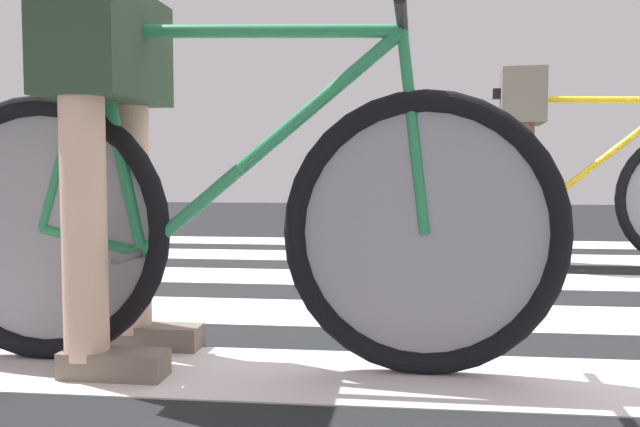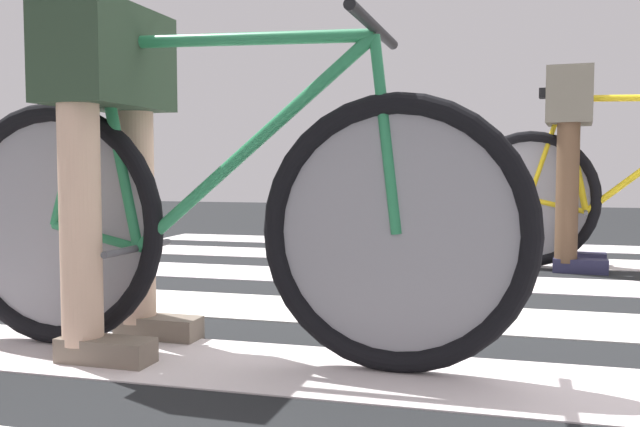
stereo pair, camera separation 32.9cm
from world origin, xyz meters
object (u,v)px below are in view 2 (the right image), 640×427
bicycle_1_of_2 (211,219)px  cyclist_1_of_2 (110,130)px  cyclist_2_of_2 (570,140)px  bicycle_2_of_2 (634,195)px

bicycle_1_of_2 → cyclist_1_of_2: (-0.31, 0.01, 0.25)m
cyclist_1_of_2 → cyclist_2_of_2: bearing=56.7°
bicycle_2_of_2 → cyclist_2_of_2: bearing=-180.0°
cyclist_1_of_2 → bicycle_2_of_2: cyclist_1_of_2 is taller
cyclist_1_of_2 → bicycle_2_of_2: 2.65m
cyclist_2_of_2 → cyclist_1_of_2: bearing=-119.2°
cyclist_1_of_2 → bicycle_2_of_2: size_ratio=0.56×
bicycle_1_of_2 → cyclist_1_of_2: 0.40m
bicycle_1_of_2 → bicycle_2_of_2: size_ratio=1.00×
bicycle_1_of_2 → bicycle_2_of_2: (1.40, 2.01, 0.00)m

